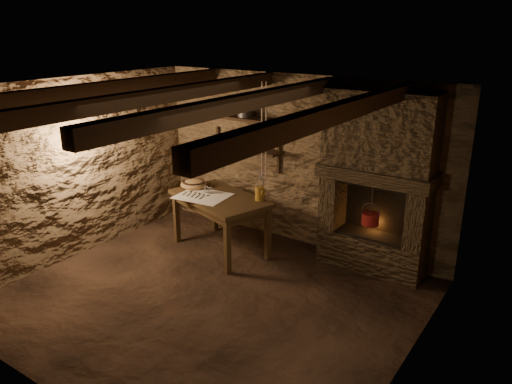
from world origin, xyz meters
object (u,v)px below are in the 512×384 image
Objects in this scene: work_table at (220,222)px; wooden_bowl at (194,184)px; stoneware_jug at (260,187)px; iron_stockpot at (245,111)px; red_pot at (370,218)px.

work_table is 4.15× the size of wooden_bowl.
iron_stockpot is at bearing 114.88° from stoneware_jug.
stoneware_jug is 1.48m from red_pot.
iron_stockpot is (0.45, 0.65, 1.01)m from wooden_bowl.
wooden_bowl is at bearing -173.01° from work_table.
wooden_bowl is at bearing -125.11° from iron_stockpot.
red_pot is at bearing -5.44° from stoneware_jug.
red_pot is (1.92, 0.62, 0.28)m from work_table.
wooden_bowl is 1.28m from iron_stockpot.
work_table is 6.89× the size of iron_stockpot.
stoneware_jug is 0.80× the size of red_pot.
iron_stockpot is 0.42× the size of red_pot.
stoneware_jug reaches higher than red_pot.
iron_stockpot is 2.32m from red_pot.
iron_stockpot is (-0.63, 0.56, 0.87)m from stoneware_jug.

